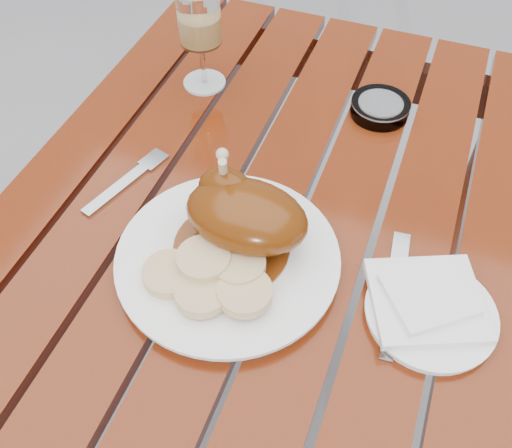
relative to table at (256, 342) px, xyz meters
The scene contains 11 objects.
ground 0.38m from the table, ahead, with size 60.00×60.00×0.00m, color slate.
table is the anchor object (origin of this frame).
dinner_plate 0.39m from the table, 97.01° to the right, with size 0.32×0.32×0.02m, color white.
roast_duck 0.44m from the table, 94.17° to the right, with size 0.18×0.17×0.13m.
bread_dumplings 0.43m from the table, 95.20° to the right, with size 0.18×0.13×0.03m.
wine_glass 0.59m from the table, 126.19° to the left, with size 0.08×0.08×0.19m, color #E3B367.
side_plate 0.48m from the table, 14.18° to the right, with size 0.17×0.17×0.01m, color white.
napkin 0.48m from the table, 12.64° to the right, with size 0.14×0.13×0.01m, color white.
ashtray 0.52m from the table, 69.89° to the left, with size 0.11×0.11×0.03m, color #B2B7BC.
fork 0.44m from the table, behind, with size 0.02×0.16×0.01m, color gray.
knife 0.44m from the table, 16.11° to the right, with size 0.02×0.18×0.01m, color gray.
Camera 1 is at (0.19, -0.51, 1.41)m, focal length 40.00 mm.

